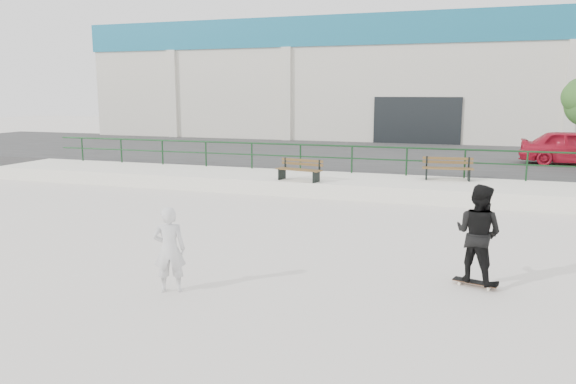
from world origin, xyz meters
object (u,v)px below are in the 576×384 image
(red_car, at_px, (575,147))
(standing_skater, at_px, (478,234))
(bench_right, at_px, (448,169))
(seated_skater, at_px, (169,249))
(skateboard, at_px, (475,282))
(bench_left, at_px, (300,170))

(red_car, relative_size, standing_skater, 2.39)
(bench_right, height_order, red_car, red_car)
(red_car, height_order, seated_skater, red_car)
(bench_right, relative_size, skateboard, 2.14)
(bench_right, bearing_deg, red_car, 45.28)
(red_car, height_order, skateboard, red_car)
(bench_right, xyz_separation_m, seated_skater, (-4.10, -11.52, -0.12))
(bench_right, height_order, skateboard, bench_right)
(bench_right, distance_m, red_car, 7.49)
(bench_left, bearing_deg, standing_skater, -41.40)
(bench_right, relative_size, red_car, 0.41)
(skateboard, relative_size, seated_skater, 0.53)
(red_car, xyz_separation_m, skateboard, (-3.74, -15.33, -1.15))
(bench_left, relative_size, red_car, 0.39)
(bench_left, relative_size, standing_skater, 0.93)
(standing_skater, bearing_deg, bench_left, -26.12)
(standing_skater, bearing_deg, skateboard, -166.76)
(seated_skater, bearing_deg, red_car, -141.01)
(skateboard, xyz_separation_m, standing_skater, (-0.00, 0.00, 0.91))
(bench_left, xyz_separation_m, skateboard, (5.75, -7.74, -0.79))
(bench_left, xyz_separation_m, standing_skater, (5.75, -7.74, 0.12))
(standing_skater, height_order, seated_skater, standing_skater)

